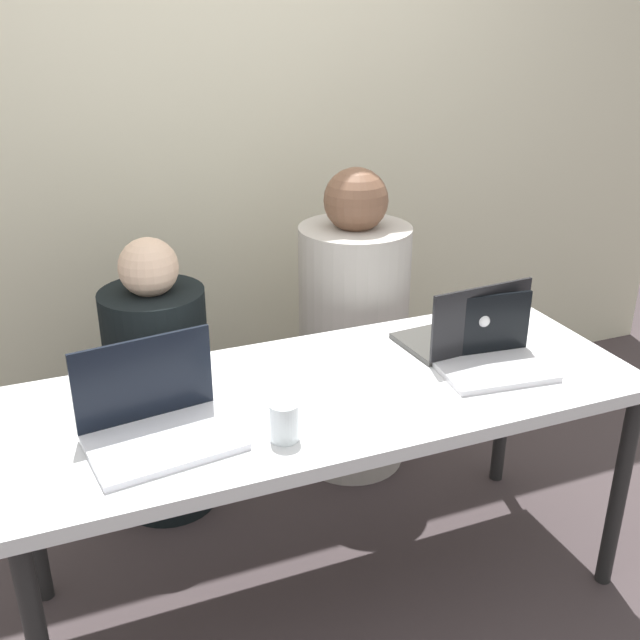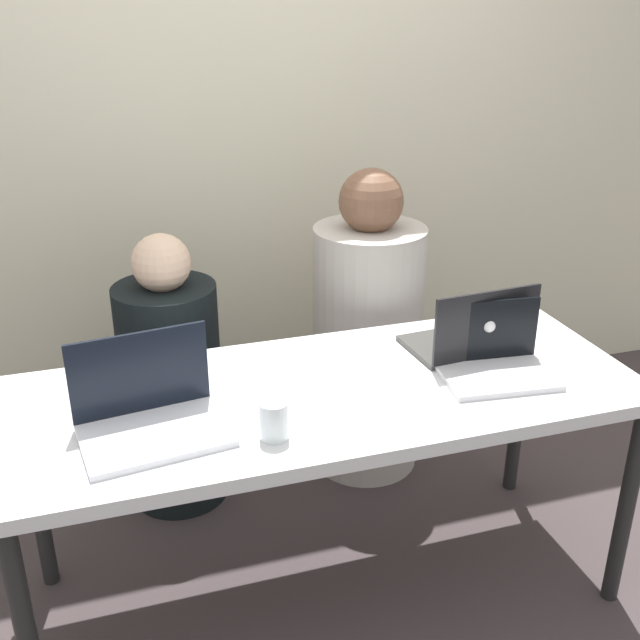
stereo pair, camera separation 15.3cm
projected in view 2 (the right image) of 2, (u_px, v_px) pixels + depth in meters
The scene contains 10 objects.
ground_plane at pixel (327, 588), 2.41m from camera, with size 12.00×12.00×0.00m, color #3E3435.
back_wall at pixel (233, 112), 2.94m from camera, with size 4.66×0.10×2.66m, color beige.
desk at pixel (327, 407), 2.14m from camera, with size 1.79×0.71×0.73m.
person_on_left at pixel (172, 387), 2.70m from camera, with size 0.38×0.38×1.03m.
person_on_right at pixel (367, 341), 2.88m from camera, with size 0.42×0.42×1.20m.
laptop_front_right at pixel (494, 361), 2.17m from camera, with size 0.34×0.25×0.20m.
laptop_front_left at pixel (150, 413), 1.89m from camera, with size 0.39×0.30×0.24m.
laptop_back_left at pixel (143, 381), 2.05m from camera, with size 0.34×0.27×0.22m.
laptop_back_right at pixel (471, 337), 2.31m from camera, with size 0.37×0.28×0.23m.
water_glass_left at pixel (274, 422), 1.86m from camera, with size 0.07×0.07×0.10m.
Camera 2 is at (-0.58, -1.77, 1.76)m, focal length 42.00 mm.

